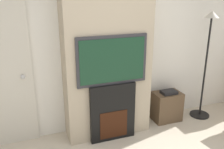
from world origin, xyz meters
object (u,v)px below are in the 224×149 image
object	(u,v)px
television	(112,60)
media_stand	(167,106)
fireplace	(112,112)
floor_lamp	(207,56)

from	to	relation	value
television	media_stand	size ratio (longest dim) A/B	1.83
fireplace	floor_lamp	xyz separation A→B (m)	(1.66, 0.12, 0.64)
television	floor_lamp	distance (m)	1.67
television	floor_lamp	xyz separation A→B (m)	(1.66, 0.12, -0.12)
fireplace	television	xyz separation A→B (m)	(0.00, -0.00, 0.76)
media_stand	fireplace	bearing A→B (deg)	-169.41
fireplace	television	size ratio (longest dim) A/B	0.87
television	floor_lamp	world-z (taller)	floor_lamp
fireplace	media_stand	world-z (taller)	fireplace
floor_lamp	media_stand	world-z (taller)	floor_lamp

